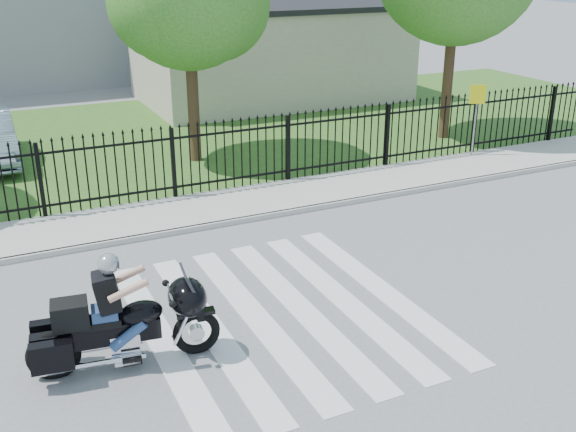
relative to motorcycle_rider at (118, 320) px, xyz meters
name	(u,v)px	position (x,y,z in m)	size (l,w,h in m)	color
ground	(279,313)	(2.69, 0.38, -0.75)	(120.00, 120.00, 0.00)	slate
crosswalk	(279,313)	(2.69, 0.38, -0.74)	(5.00, 5.50, 0.01)	silver
sidewalk	(188,212)	(2.69, 5.38, -0.69)	(40.00, 2.00, 0.12)	#ADAAA3
curb	(202,227)	(2.69, 4.38, -0.69)	(40.00, 0.12, 0.12)	#ADAAA3
grass_strip	(121,141)	(2.69, 12.38, -0.74)	(40.00, 12.00, 0.02)	#2C531C
iron_fence	(173,165)	(2.69, 6.38, 0.15)	(26.00, 0.04, 1.80)	black
building_low	(271,55)	(9.69, 16.38, 1.00)	(10.00, 6.00, 3.50)	beige
building_low_roof	(270,6)	(9.69, 16.38, 2.85)	(10.20, 6.20, 0.20)	black
motorcycle_rider	(118,320)	(0.00, 0.00, 0.00)	(2.76, 1.10, 1.83)	black
traffic_sign	(477,105)	(11.44, 6.07, 0.82)	(0.42, 0.22, 2.04)	gray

